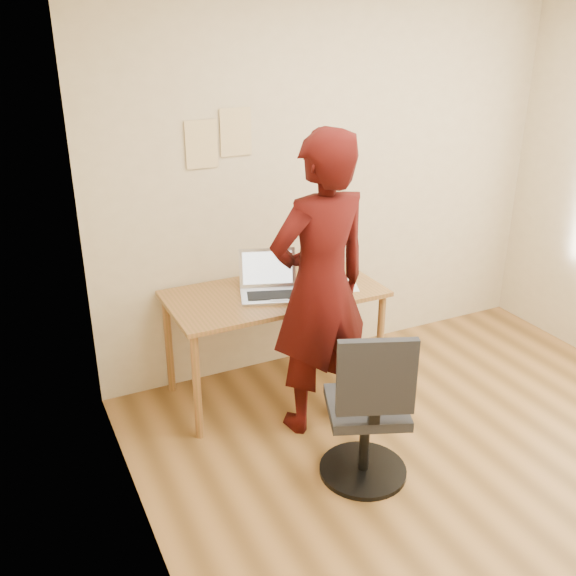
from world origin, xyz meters
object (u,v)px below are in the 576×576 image
desk (274,304)px  phone (309,298)px  office_chair (368,418)px  laptop (269,286)px  person (320,287)px

desk → phone: size_ratio=11.01×
phone → desk: bearing=112.7°
office_chair → laptop: bearing=117.2°
phone → person: bearing=-116.0°
laptop → office_chair: 1.14m
phone → person: 0.32m
desk → person: bearing=-78.8°
desk → laptop: bearing=-155.8°
desk → office_chair: (0.06, -1.08, -0.25)m
person → desk: bearing=-85.6°
laptop → person: size_ratio=0.24×
laptop → desk: bearing=43.1°
office_chair → person: size_ratio=0.51×
person → laptop: bearing=-79.6°
desk → person: 0.55m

